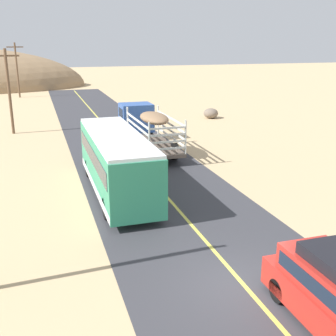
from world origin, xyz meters
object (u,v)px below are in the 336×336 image
suv_near (336,291)px  livestock_truck (143,122)px  power_pole_mid (9,89)px  power_pole_far (17,68)px  boulder_near_shoulder (211,113)px  bus (117,162)px

suv_near → livestock_truck: (0.18, 22.60, 0.64)m
suv_near → livestock_truck: 22.61m
power_pole_mid → power_pole_far: 25.23m
boulder_near_shoulder → livestock_truck: bearing=-135.9°
suv_near → power_pole_far: (-9.56, 55.39, 2.88)m
suv_near → power_pole_far: power_pole_far is taller
livestock_truck → power_pole_mid: (-9.74, 7.57, 2.08)m
bus → power_pole_mid: 18.57m
power_pole_mid → power_pole_far: (0.00, 25.23, 0.16)m
power_pole_far → boulder_near_shoulder: power_pole_far is taller
suv_near → livestock_truck: size_ratio=0.48×
suv_near → bus: (-3.74, 12.67, 0.60)m
bus → power_pole_mid: size_ratio=1.40×
suv_near → boulder_near_shoulder: 33.42m
power_pole_mid → boulder_near_shoulder: power_pole_mid is taller
bus → boulder_near_shoulder: (13.54, 19.28, -1.23)m
livestock_truck → boulder_near_shoulder: (9.63, 9.34, -1.28)m
livestock_truck → suv_near: bearing=-90.4°
bus → power_pole_mid: (-5.83, 17.50, 2.12)m
livestock_truck → power_pole_far: size_ratio=1.30×
power_pole_mid → livestock_truck: bearing=-37.8°
power_pole_mid → suv_near: bearing=-72.4°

